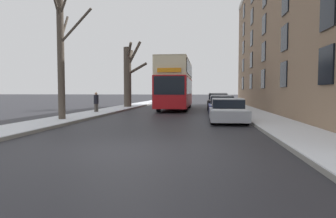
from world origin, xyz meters
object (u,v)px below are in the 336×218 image
at_px(parked_car_1, 222,106).
at_px(pedestrian_left_sidewalk, 96,102).
at_px(oncoming_van, 178,94).
at_px(parked_car_2, 218,102).
at_px(bare_tree_left_0, 61,51).
at_px(bare_tree_left_1, 128,74).
at_px(double_decker_bus, 176,82).
at_px(parked_car_0, 228,111).

relative_size(parked_car_1, pedestrian_left_sidewalk, 2.69).
bearing_deg(oncoming_van, pedestrian_left_sidewalk, -100.04).
bearing_deg(parked_car_2, parked_car_1, -90.00).
height_order(bare_tree_left_0, bare_tree_left_1, bare_tree_left_0).
bearing_deg(double_decker_bus, parked_car_0, -71.15).
distance_m(double_decker_bus, oncoming_van, 16.92).
distance_m(bare_tree_left_0, parked_car_1, 11.39).
bearing_deg(double_decker_bus, oncoming_van, 94.10).
height_order(bare_tree_left_1, parked_car_2, bare_tree_left_1).
height_order(parked_car_1, oncoming_van, oncoming_van).
bearing_deg(bare_tree_left_1, pedestrian_left_sidewalk, -93.19).
xyz_separation_m(bare_tree_left_1, pedestrian_left_sidewalk, (-0.44, -7.88, -2.48)).
relative_size(parked_car_0, parked_car_2, 1.00).
bearing_deg(bare_tree_left_1, bare_tree_left_0, -90.92).
bearing_deg(bare_tree_left_1, parked_car_2, -9.76).
xyz_separation_m(bare_tree_left_0, pedestrian_left_sidewalk, (-0.22, 5.76, -2.98)).
relative_size(bare_tree_left_0, parked_car_0, 1.94).
distance_m(parked_car_0, parked_car_2, 11.33).
height_order(parked_car_2, pedestrian_left_sidewalk, pedestrian_left_sidewalk).
bearing_deg(bare_tree_left_0, parked_car_1, 35.00).
bearing_deg(pedestrian_left_sidewalk, bare_tree_left_0, 36.87).
bearing_deg(double_decker_bus, parked_car_1, -56.52).
bearing_deg(double_decker_bus, bare_tree_left_0, -112.80).
bearing_deg(parked_car_1, pedestrian_left_sidewalk, -176.81).
distance_m(bare_tree_left_1, parked_car_1, 11.74).
relative_size(bare_tree_left_0, pedestrian_left_sidewalk, 4.94).
height_order(parked_car_0, parked_car_1, parked_car_1).
bearing_deg(parked_car_2, bare_tree_left_1, 170.24).
height_order(bare_tree_left_0, pedestrian_left_sidewalk, bare_tree_left_0).
bearing_deg(parked_car_0, parked_car_1, 90.00).
bearing_deg(pedestrian_left_sidewalk, parked_car_2, 159.48).
xyz_separation_m(parked_car_0, parked_car_1, (0.00, 5.47, 0.04)).
relative_size(bare_tree_left_1, double_decker_bus, 0.61).
bearing_deg(oncoming_van, parked_car_2, -73.22).
height_order(bare_tree_left_1, parked_car_0, bare_tree_left_1).
bearing_deg(parked_car_2, bare_tree_left_0, -126.43).
bearing_deg(parked_car_1, bare_tree_left_0, -145.00).
height_order(bare_tree_left_0, oncoming_van, bare_tree_left_0).
relative_size(double_decker_bus, parked_car_2, 2.64).
distance_m(parked_car_1, pedestrian_left_sidewalk, 9.19).
distance_m(double_decker_bus, parked_car_0, 12.11).
relative_size(bare_tree_left_1, parked_car_1, 1.52).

